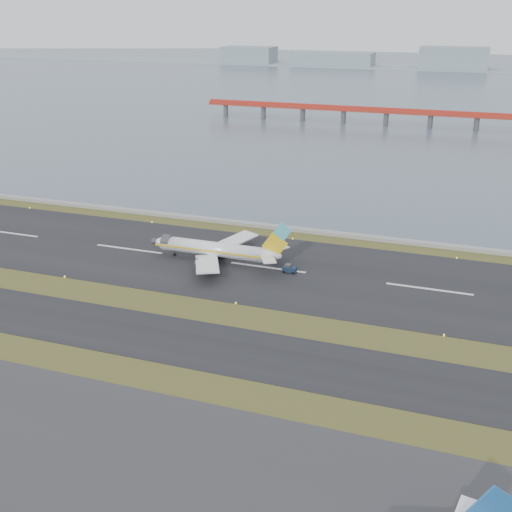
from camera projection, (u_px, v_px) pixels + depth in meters
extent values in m
plane|color=#384318|center=(223.00, 318.00, 136.60)|extent=(1000.00, 1000.00, 0.00)
cube|color=#313133|center=(73.00, 489.00, 88.27)|extent=(1000.00, 50.00, 0.10)
cube|color=black|center=(200.00, 344.00, 126.04)|extent=(1000.00, 18.00, 0.10)
cube|color=black|center=(268.00, 268.00, 162.93)|extent=(1000.00, 45.00, 0.10)
cube|color=gray|center=(300.00, 230.00, 189.12)|extent=(1000.00, 2.50, 1.00)
cube|color=#495869|center=(429.00, 85.00, 540.63)|extent=(1400.00, 800.00, 1.30)
cube|color=#B02C1E|center=(431.00, 114.00, 347.26)|extent=(260.00, 5.00, 1.60)
cube|color=#B02C1E|center=(431.00, 111.00, 346.71)|extent=(260.00, 0.40, 1.40)
cylinder|color=#4C4C51|center=(264.00, 113.00, 378.62)|extent=(2.80, 2.80, 7.00)
cylinder|color=#4C4C51|center=(430.00, 122.00, 348.89)|extent=(2.80, 2.80, 7.00)
cube|color=#8898A0|center=(443.00, 68.00, 681.16)|extent=(1400.00, 80.00, 1.00)
cube|color=#8898A0|center=(249.00, 55.00, 746.00)|extent=(60.00, 35.00, 18.00)
cube|color=#8898A0|center=(333.00, 59.00, 715.76)|extent=(90.00, 35.00, 14.00)
cube|color=#8898A0|center=(454.00, 58.00, 674.06)|extent=(70.00, 35.00, 22.00)
cylinder|color=white|center=(212.00, 249.00, 165.83)|extent=(28.00, 3.80, 3.80)
cone|color=white|center=(158.00, 242.00, 170.66)|extent=(3.20, 3.80, 3.80)
cone|color=white|center=(272.00, 255.00, 160.70)|extent=(5.00, 3.80, 3.80)
cube|color=yellow|center=(209.00, 251.00, 164.14)|extent=(31.00, 0.06, 0.45)
cube|color=yellow|center=(215.00, 246.00, 167.51)|extent=(31.00, 0.06, 0.45)
cube|color=white|center=(207.00, 264.00, 157.93)|extent=(11.31, 15.89, 1.66)
cube|color=white|center=(232.00, 242.00, 172.87)|extent=(11.31, 15.89, 1.66)
cylinder|color=#3E3F44|center=(205.00, 264.00, 161.09)|extent=(4.20, 2.10, 2.10)
cylinder|color=#3E3F44|center=(223.00, 248.00, 171.63)|extent=(4.20, 2.10, 2.10)
cube|color=yellow|center=(275.00, 245.00, 159.40)|extent=(6.80, 0.35, 6.85)
cube|color=#4ABDD2|center=(282.00, 232.00, 157.46)|extent=(4.85, 0.37, 4.90)
cube|color=white|center=(268.00, 259.00, 157.09)|extent=(5.64, 6.80, 0.22)
cube|color=white|center=(278.00, 248.00, 163.76)|extent=(5.64, 6.80, 0.22)
cylinder|color=black|center=(174.00, 255.00, 170.34)|extent=(0.80, 0.28, 0.80)
cylinder|color=black|center=(214.00, 264.00, 163.98)|extent=(1.00, 0.38, 1.00)
cylinder|color=black|center=(222.00, 256.00, 168.90)|extent=(1.00, 0.38, 1.00)
cube|color=#152439|center=(290.00, 269.00, 159.65)|extent=(3.42, 1.96, 1.27)
cube|color=#3E3F44|center=(288.00, 266.00, 159.48)|extent=(1.51, 1.61, 0.74)
cylinder|color=black|center=(284.00, 272.00, 159.50)|extent=(0.75, 0.33, 0.74)
cylinder|color=black|center=(286.00, 269.00, 160.98)|extent=(0.75, 0.33, 0.74)
cylinder|color=black|center=(293.00, 273.00, 158.75)|extent=(0.75, 0.33, 0.74)
cylinder|color=black|center=(295.00, 271.00, 160.23)|extent=(0.75, 0.33, 0.74)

